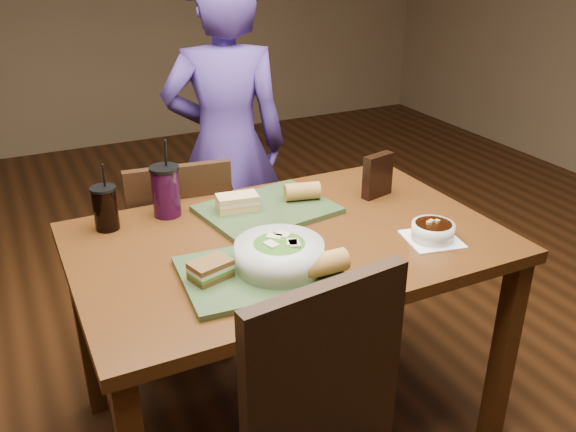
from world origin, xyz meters
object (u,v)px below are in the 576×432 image
at_px(chair_far, 178,253).
at_px(baguette_near, 324,264).
at_px(tray_far, 267,210).
at_px(salad_bowl, 279,253).
at_px(cup_berry, 166,191).
at_px(soup_bowl, 433,231).
at_px(cup_cola, 105,208).
at_px(diner, 227,147).
at_px(sandwich_far, 237,202).
at_px(sandwich_near, 211,270).
at_px(chip_bag, 378,176).
at_px(dining_table, 288,262).
at_px(tray_near, 260,272).
at_px(baguette_far, 302,191).

xyz_separation_m(chair_far, baguette_near, (0.18, -0.81, 0.32)).
distance_m(tray_far, salad_bowl, 0.40).
bearing_deg(salad_bowl, cup_berry, 108.83).
relative_size(tray_far, soup_bowl, 2.25).
bearing_deg(cup_cola, chair_far, 40.04).
relative_size(baguette_near, cup_cola, 0.58).
distance_m(chair_far, diner, 0.58).
xyz_separation_m(sandwich_far, baguette_near, (0.05, -0.49, 0.01)).
bearing_deg(soup_bowl, sandwich_near, 175.44).
bearing_deg(chip_bag, tray_far, 159.83).
bearing_deg(sandwich_near, chair_far, 82.14).
bearing_deg(cup_berry, chair_far, 70.36).
relative_size(chair_far, chip_bag, 5.60).
xyz_separation_m(salad_bowl, soup_bowl, (0.50, -0.03, -0.03)).
xyz_separation_m(dining_table, sandwich_near, (-0.31, -0.16, 0.13)).
height_order(dining_table, cup_cola, cup_cola).
distance_m(baguette_near, cup_cola, 0.74).
distance_m(tray_near, sandwich_near, 0.14).
xyz_separation_m(tray_near, sandwich_near, (-0.13, 0.02, 0.03)).
xyz_separation_m(baguette_near, chip_bag, (0.45, 0.42, 0.03)).
distance_m(diner, tray_near, 1.13).
height_order(tray_near, sandwich_far, sandwich_far).
bearing_deg(baguette_far, dining_table, -127.41).
distance_m(sandwich_near, cup_cola, 0.50).
bearing_deg(tray_far, tray_near, -117.30).
bearing_deg(baguette_far, chip_bag, -10.97).
height_order(baguette_near, cup_cola, cup_cola).
bearing_deg(baguette_near, dining_table, 84.37).
bearing_deg(chair_far, soup_bowl, -51.45).
relative_size(chair_far, tray_near, 2.07).
bearing_deg(dining_table, soup_bowl, -29.07).
bearing_deg(sandwich_near, tray_near, -7.15).
height_order(cup_berry, chip_bag, cup_berry).
distance_m(tray_near, baguette_far, 0.50).
bearing_deg(salad_bowl, baguette_near, -45.18).
distance_m(chair_far, soup_bowl, 1.00).
distance_m(sandwich_near, baguette_near, 0.30).
bearing_deg(diner, baguette_far, 108.26).
relative_size(cup_berry, chip_bag, 1.70).
bearing_deg(sandwich_near, baguette_near, -22.30).
height_order(sandwich_near, sandwich_far, sandwich_far).
bearing_deg(cup_cola, soup_bowl, -30.60).
bearing_deg(cup_berry, dining_table, -47.92).
bearing_deg(dining_table, tray_far, 84.81).
xyz_separation_m(diner, soup_bowl, (0.24, -1.13, 0.04)).
height_order(salad_bowl, cup_berry, cup_berry).
relative_size(cup_cola, chip_bag, 1.41).
distance_m(diner, soup_bowl, 1.15).
xyz_separation_m(chair_far, soup_bowl, (0.60, -0.75, 0.30)).
bearing_deg(tray_far, sandwich_near, -132.64).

